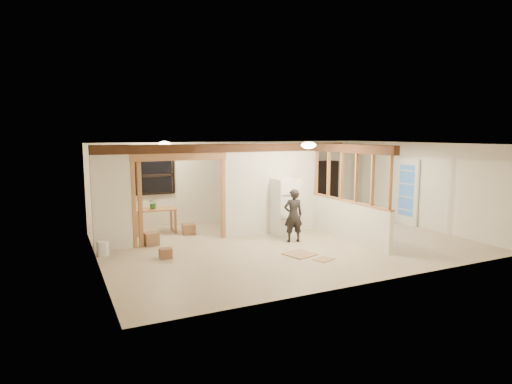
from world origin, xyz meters
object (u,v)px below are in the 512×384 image
refrigerator (285,207)px  bookshelf (325,187)px  shop_vac (104,234)px  woman (293,215)px  work_table (155,221)px

refrigerator → bookshelf: bearing=38.1°
refrigerator → shop_vac: bearing=168.5°
bookshelf → woman: bearing=-135.2°
work_table → refrigerator: bearing=-22.9°
woman → shop_vac: woman is taller
bookshelf → shop_vac: bearing=-170.4°
work_table → bookshelf: (6.02, 0.57, 0.56)m
refrigerator → woman: 0.83m
refrigerator → shop_vac: size_ratio=2.84×
refrigerator → work_table: refrigerator is taller
woman → bookshelf: size_ratio=0.75×
work_table → shop_vac: work_table is taller
shop_vac → bookshelf: bearing=9.6°
shop_vac → bookshelf: bookshelf is taller
shop_vac → bookshelf: 7.57m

